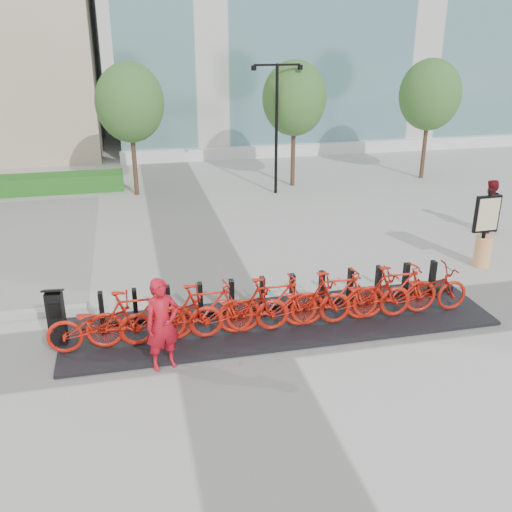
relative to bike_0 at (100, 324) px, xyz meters
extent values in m
plane|color=#AFAFAF|center=(2.60, 0.05, -0.64)|extent=(120.00, 120.00, 0.00)
cube|color=#2C5A21|center=(-2.40, 13.25, -0.29)|extent=(6.00, 1.20, 0.70)
cylinder|color=brown|center=(1.10, 12.05, 0.86)|extent=(0.18, 0.18, 3.00)
ellipsoid|color=#366C2C|center=(1.10, 12.05, 2.96)|extent=(2.60, 2.60, 2.99)
cylinder|color=brown|center=(7.60, 12.05, 0.86)|extent=(0.18, 0.18, 3.00)
ellipsoid|color=#366C2C|center=(7.60, 12.05, 2.96)|extent=(2.60, 2.60, 2.99)
cylinder|color=brown|center=(13.60, 12.05, 0.86)|extent=(0.18, 0.18, 3.00)
ellipsoid|color=#366C2C|center=(13.60, 12.05, 2.96)|extent=(2.60, 2.60, 2.99)
cylinder|color=black|center=(6.60, 11.05, 1.86)|extent=(0.12, 0.12, 5.00)
cube|color=black|center=(6.15, 11.05, 4.31)|extent=(0.90, 0.08, 0.08)
cube|color=black|center=(7.05, 11.05, 4.31)|extent=(0.90, 0.08, 0.08)
cylinder|color=black|center=(5.70, 11.05, 4.21)|extent=(0.20, 0.20, 0.18)
cylinder|color=black|center=(7.50, 11.05, 4.21)|extent=(0.20, 0.20, 0.18)
cube|color=black|center=(3.90, 0.35, -0.60)|extent=(9.60, 2.40, 0.08)
imported|color=#A8170B|center=(0.00, 0.00, 0.00)|extent=(2.14, 0.74, 1.12)
imported|color=#A8170B|center=(0.72, 0.00, 0.06)|extent=(2.07, 0.59, 1.25)
imported|color=#A8170B|center=(1.44, 0.00, 0.00)|extent=(2.14, 0.74, 1.12)
imported|color=#A8170B|center=(2.16, 0.00, 0.06)|extent=(2.07, 0.59, 1.25)
imported|color=#A8170B|center=(2.88, 0.00, 0.00)|extent=(2.14, 0.74, 1.12)
imported|color=#A8170B|center=(3.60, 0.00, 0.06)|extent=(2.07, 0.59, 1.25)
imported|color=#A8170B|center=(4.32, 0.00, 0.00)|extent=(2.14, 0.74, 1.12)
imported|color=#A8170B|center=(5.04, 0.00, 0.06)|extent=(2.07, 0.59, 1.25)
imported|color=#A8170B|center=(5.76, 0.00, 0.00)|extent=(2.14, 0.74, 1.12)
imported|color=#A8170B|center=(6.48, 0.00, 0.06)|extent=(2.07, 0.59, 1.25)
imported|color=#A8170B|center=(7.20, 0.00, 0.00)|extent=(2.14, 0.74, 1.12)
cube|color=black|center=(-0.88, 0.42, 0.02)|extent=(0.36, 0.32, 1.17)
cube|color=black|center=(-0.88, 0.42, 0.65)|extent=(0.43, 0.37, 0.15)
cube|color=black|center=(-0.88, 0.27, 0.25)|extent=(0.23, 0.05, 0.33)
imported|color=#AB0D1D|center=(1.21, -0.86, 0.30)|extent=(0.79, 0.63, 1.88)
imported|color=maroon|center=(12.10, 4.89, 0.23)|extent=(1.01, 0.88, 1.74)
cylinder|color=#FF7600|center=(10.26, 2.33, -0.20)|extent=(0.47, 0.47, 0.89)
cylinder|color=black|center=(10.13, 2.22, 0.48)|extent=(0.10, 0.10, 2.24)
cube|color=black|center=(10.13, 2.22, 0.94)|extent=(0.73, 0.12, 1.02)
cube|color=beige|center=(10.13, 2.16, 0.94)|extent=(0.63, 0.04, 0.89)
camera|label=1|loc=(0.79, -10.66, 5.56)|focal=40.00mm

